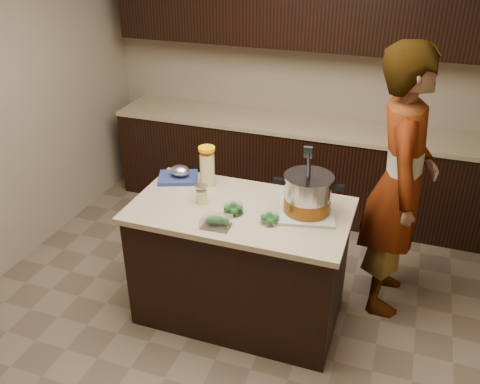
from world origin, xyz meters
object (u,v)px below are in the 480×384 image
object	(u,v)px
lemonade_pitcher	(207,168)
stock_pot	(308,196)
island	(240,263)
person	(400,184)

from	to	relation	value
lemonade_pitcher	stock_pot	bearing A→B (deg)	-12.12
stock_pot	island	bearing A→B (deg)	-174.48
stock_pot	person	world-z (taller)	person
island	lemonade_pitcher	distance (m)	0.71
island	person	distance (m)	1.24
island	person	world-z (taller)	person
island	person	xyz separation A→B (m)	(0.98, 0.54, 0.53)
island	lemonade_pitcher	bearing A→B (deg)	143.68
person	stock_pot	bearing A→B (deg)	126.87
island	stock_pot	distance (m)	0.72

